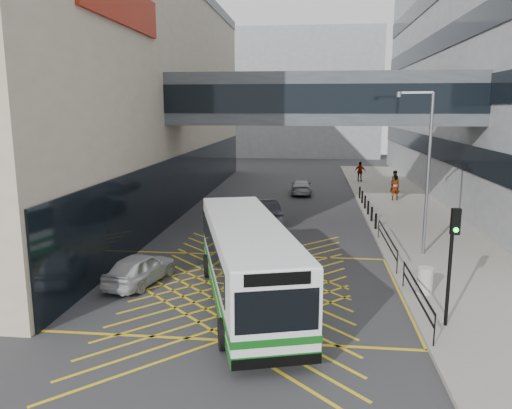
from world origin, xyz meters
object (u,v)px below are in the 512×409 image
(car_silver, at_px, (301,186))
(litter_bin, at_px, (425,280))
(pedestrian_b, at_px, (395,181))
(pedestrian_c, at_px, (360,172))
(street_lamp, at_px, (425,163))
(car_white, at_px, (140,268))
(traffic_light, at_px, (452,250))
(car_dark, at_px, (261,211))
(pedestrian_a, at_px, (395,188))
(bus, at_px, (246,260))

(car_silver, xyz_separation_m, litter_bin, (5.12, -22.58, 0.01))
(pedestrian_b, xyz_separation_m, pedestrian_c, (-2.35, 5.66, 0.05))
(street_lamp, height_order, litter_bin, street_lamp)
(car_white, bearing_deg, street_lamp, -143.95)
(traffic_light, xyz_separation_m, pedestrian_c, (0.24, 32.30, -1.58))
(car_silver, distance_m, street_lamp, 18.59)
(car_silver, bearing_deg, street_lamp, 107.45)
(car_dark, height_order, litter_bin, car_dark)
(litter_bin, relative_size, pedestrian_c, 0.54)
(car_dark, xyz_separation_m, car_silver, (2.20, 10.99, -0.12))
(pedestrian_a, relative_size, pedestrian_c, 1.03)
(street_lamp, distance_m, litter_bin, 6.68)
(bus, xyz_separation_m, pedestrian_a, (8.55, 20.76, -0.49))
(street_lamp, relative_size, pedestrian_b, 4.32)
(traffic_light, bearing_deg, car_dark, 114.04)
(car_silver, xyz_separation_m, pedestrian_a, (7.09, -2.97, 0.46))
(car_silver, height_order, pedestrian_b, pedestrian_b)
(car_dark, distance_m, pedestrian_b, 15.70)
(litter_bin, bearing_deg, street_lamp, 80.39)
(litter_bin, xyz_separation_m, pedestrian_c, (0.30, 29.38, 0.42))
(car_dark, relative_size, pedestrian_a, 2.60)
(pedestrian_a, height_order, pedestrian_b, pedestrian_a)
(car_silver, bearing_deg, pedestrian_a, 155.34)
(bus, height_order, car_silver, bus)
(car_white, relative_size, street_lamp, 0.54)
(bus, distance_m, traffic_light, 6.95)
(street_lamp, height_order, pedestrian_b, street_lamp)
(car_dark, height_order, pedestrian_b, pedestrian_b)
(car_white, xyz_separation_m, car_silver, (5.96, 22.30, 0.01))
(car_dark, height_order, street_lamp, street_lamp)
(traffic_light, height_order, pedestrian_c, traffic_light)
(car_silver, bearing_deg, litter_bin, 100.86)
(traffic_light, distance_m, pedestrian_a, 22.65)
(litter_bin, bearing_deg, car_white, 178.54)
(pedestrian_a, xyz_separation_m, pedestrian_c, (-1.67, 9.78, -0.03))
(car_white, distance_m, pedestrian_c, 31.25)
(street_lamp, distance_m, pedestrian_a, 14.62)
(car_white, bearing_deg, litter_bin, -168.57)
(car_dark, distance_m, pedestrian_a, 12.28)
(pedestrian_b, bearing_deg, pedestrian_c, 70.42)
(bus, bearing_deg, pedestrian_b, 53.75)
(bus, distance_m, street_lamp, 10.36)
(pedestrian_a, bearing_deg, car_silver, -28.00)
(car_dark, xyz_separation_m, pedestrian_b, (9.97, 12.13, 0.26))
(car_white, height_order, litter_bin, car_white)
(car_dark, height_order, traffic_light, traffic_light)
(traffic_light, xyz_separation_m, pedestrian_b, (2.59, 26.63, -1.63))
(pedestrian_b, bearing_deg, car_silver, 146.22)
(pedestrian_b, height_order, pedestrian_c, pedestrian_c)
(bus, bearing_deg, traffic_light, -30.78)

